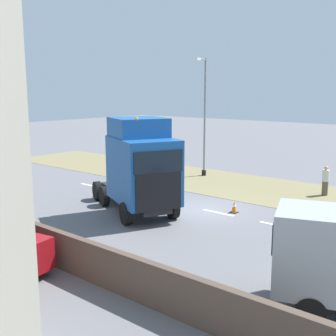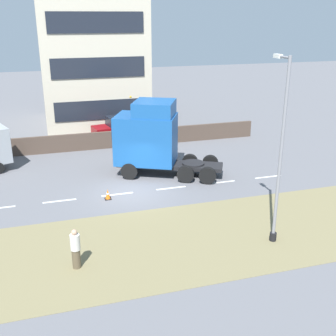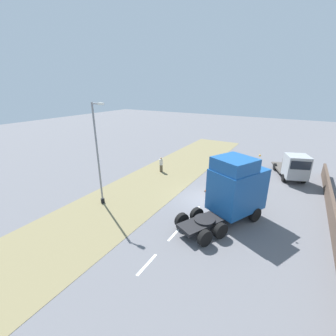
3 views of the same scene
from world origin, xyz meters
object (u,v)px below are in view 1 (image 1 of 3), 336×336
at_px(flatbed_truck, 332,260).
at_px(pedestrian, 325,181).
at_px(traffic_cone_lead, 234,207).
at_px(lamp_post, 204,122).
at_px(lorry_cab, 141,167).

height_order(flatbed_truck, pedestrian, flatbed_truck).
bearing_deg(traffic_cone_lead, flatbed_truck, 46.00).
bearing_deg(traffic_cone_lead, pedestrian, 160.45).
bearing_deg(pedestrian, lamp_post, -91.73).
xyz_separation_m(lorry_cab, flatbed_truck, (3.43, 10.16, -0.87)).
height_order(lorry_cab, traffic_cone_lead, lorry_cab).
distance_m(pedestrian, traffic_cone_lead, 6.77).
xyz_separation_m(lorry_cab, pedestrian, (-9.57, 5.53, -1.51)).
bearing_deg(pedestrian, lorry_cab, -30.04).
bearing_deg(lorry_cab, traffic_cone_lead, 160.45).
distance_m(flatbed_truck, lamp_post, 18.92).
bearing_deg(lamp_post, flatbed_truck, 45.06).
distance_m(lorry_cab, pedestrian, 11.16).
relative_size(lamp_post, pedestrian, 4.73).
height_order(flatbed_truck, lamp_post, lamp_post).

